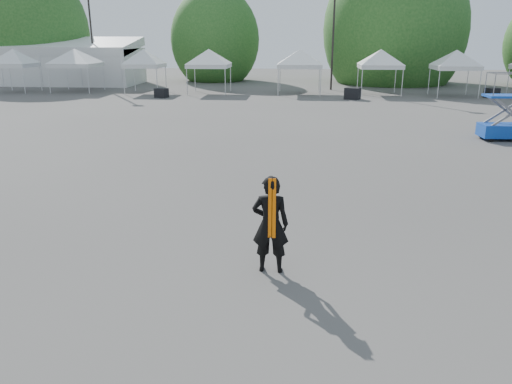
{
  "coord_description": "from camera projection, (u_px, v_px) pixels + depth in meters",
  "views": [
    {
      "loc": [
        0.6,
        -10.53,
        4.25
      ],
      "look_at": [
        -0.25,
        -1.14,
        1.3
      ],
      "focal_mm": 35.0,
      "sensor_mm": 36.0,
      "label": 1
    }
  ],
  "objects": [
    {
      "name": "ground",
      "position": [
        272.0,
        232.0,
        11.33
      ],
      "size": [
        120.0,
        120.0,
        0.0
      ],
      "primitive_type": "plane",
      "color": "#474442",
      "rests_on": "ground"
    },
    {
      "name": "marquee",
      "position": [
        57.0,
        62.0,
        45.91
      ],
      "size": [
        15.0,
        6.25,
        4.23
      ],
      "color": "silver",
      "rests_on": "ground"
    },
    {
      "name": "light_pole_west",
      "position": [
        90.0,
        18.0,
        43.48
      ],
      "size": [
        0.6,
        0.25,
        10.3
      ],
      "color": "black",
      "rests_on": "ground"
    },
    {
      "name": "light_pole_east",
      "position": [
        334.0,
        20.0,
        39.84
      ],
      "size": [
        0.6,
        0.25,
        9.8
      ],
      "color": "black",
      "rests_on": "ground"
    },
    {
      "name": "tree_far_w",
      "position": [
        28.0,
        33.0,
        48.34
      ],
      "size": [
        4.8,
        4.8,
        7.3
      ],
      "color": "#382314",
      "rests_on": "ground"
    },
    {
      "name": "tree_mid_w",
      "position": [
        215.0,
        40.0,
        48.87
      ],
      "size": [
        4.16,
        4.16,
        6.33
      ],
      "color": "#382314",
      "rests_on": "ground"
    },
    {
      "name": "tree_mid_e",
      "position": [
        394.0,
        30.0,
        46.18
      ],
      "size": [
        5.12,
        5.12,
        7.79
      ],
      "color": "#382314",
      "rests_on": "ground"
    },
    {
      "name": "tent_a",
      "position": [
        13.0,
        52.0,
        38.85
      ],
      "size": [
        3.92,
        3.92,
        3.88
      ],
      "color": "silver",
      "rests_on": "ground"
    },
    {
      "name": "tent_b",
      "position": [
        75.0,
        52.0,
        39.26
      ],
      "size": [
        4.72,
        4.72,
        3.88
      ],
      "color": "silver",
      "rests_on": "ground"
    },
    {
      "name": "tent_c",
      "position": [
        144.0,
        53.0,
        38.34
      ],
      "size": [
        3.92,
        3.92,
        3.88
      ],
      "color": "silver",
      "rests_on": "ground"
    },
    {
      "name": "tent_d",
      "position": [
        209.0,
        53.0,
        38.19
      ],
      "size": [
        4.4,
        4.4,
        3.88
      ],
      "color": "silver",
      "rests_on": "ground"
    },
    {
      "name": "tent_e",
      "position": [
        300.0,
        53.0,
        37.82
      ],
      "size": [
        4.72,
        4.72,
        3.88
      ],
      "color": "silver",
      "rests_on": "ground"
    },
    {
      "name": "tent_f",
      "position": [
        381.0,
        53.0,
        37.36
      ],
      "size": [
        4.42,
        4.42,
        3.88
      ],
      "color": "silver",
      "rests_on": "ground"
    },
    {
      "name": "tent_g",
      "position": [
        457.0,
        54.0,
        35.97
      ],
      "size": [
        4.29,
        4.29,
        3.88
      ],
      "color": "silver",
      "rests_on": "ground"
    },
    {
      "name": "man",
      "position": [
        270.0,
        224.0,
        9.19
      ],
      "size": [
        0.68,
        0.45,
        1.87
      ],
      "rotation": [
        0.0,
        0.0,
        3.14
      ],
      "color": "black",
      "rests_on": "ground"
    },
    {
      "name": "scissor_lift",
      "position": [
        510.0,
        107.0,
        20.99
      ],
      "size": [
        2.23,
        1.19,
        2.81
      ],
      "rotation": [
        0.0,
        0.0,
        0.05
      ],
      "color": "#0B1F9B",
      "rests_on": "ground"
    },
    {
      "name": "crate_west",
      "position": [
        161.0,
        93.0,
        36.03
      ],
      "size": [
        1.02,
        0.89,
        0.67
      ],
      "primitive_type": "cube",
      "rotation": [
        0.0,
        0.0,
        -0.3
      ],
      "color": "black",
      "rests_on": "ground"
    },
    {
      "name": "crate_mid",
      "position": [
        353.0,
        93.0,
        35.11
      ],
      "size": [
        1.24,
        1.11,
        0.8
      ],
      "primitive_type": "cube",
      "rotation": [
        0.0,
        0.0,
        -0.35
      ],
      "color": "black",
      "rests_on": "ground"
    },
    {
      "name": "crate_east",
      "position": [
        492.0,
        93.0,
        35.97
      ],
      "size": [
        1.09,
        0.98,
        0.7
      ],
      "primitive_type": "cube",
      "rotation": [
        0.0,
        0.0,
        0.39
      ],
      "color": "black",
      "rests_on": "ground"
    }
  ]
}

